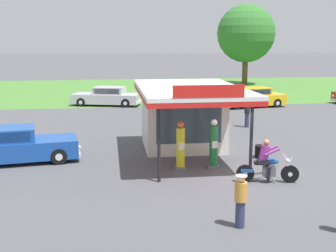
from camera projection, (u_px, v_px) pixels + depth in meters
ground_plane at (244, 176)px, 16.81m from camera, size 300.00×300.00×0.00m
grass_verge_strip at (158, 89)px, 46.01m from camera, size 120.00×24.00×0.01m
service_station_kiosk at (184, 112)px, 20.55m from camera, size 4.30×7.41×3.52m
gas_pump_nearside at (181, 147)px, 17.63m from camera, size 0.44×0.44×1.93m
gas_pump_offside at (214, 146)px, 17.80m from camera, size 0.44×0.44×1.97m
motorcycle_with_rider at (267, 165)px, 16.00m from camera, size 2.22×0.75×1.58m
featured_classic_sedan at (14, 146)px, 18.62m from camera, size 5.43×2.59×1.49m
parked_car_back_row_far_right at (252, 98)px, 33.94m from camera, size 5.42×2.72×1.47m
parked_car_back_row_centre_left at (107, 97)px, 34.72m from camera, size 5.59×3.19×1.45m
bystander_chatting_near_pumps at (241, 200)px, 12.11m from camera, size 0.34×0.34×1.50m
bystander_admiring_sedan at (247, 112)px, 26.02m from camera, size 0.36×0.36×1.66m
tree_oak_far_left at (246, 34)px, 49.87m from camera, size 6.45×6.45×8.93m
spare_tire_stack at (262, 152)px, 19.41m from camera, size 0.60×0.60×0.54m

